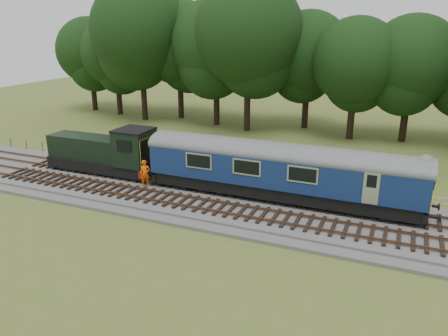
% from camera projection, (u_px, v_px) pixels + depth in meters
% --- Properties ---
extents(ground, '(120.00, 120.00, 0.00)m').
position_uv_depth(ground, '(221.00, 203.00, 29.29)').
color(ground, '#536525').
rests_on(ground, ground).
extents(ballast, '(70.00, 7.00, 0.35)m').
position_uv_depth(ballast, '(221.00, 201.00, 29.23)').
color(ballast, '#4C4C4F').
rests_on(ballast, ground).
extents(track_north, '(67.20, 2.40, 0.21)m').
position_uv_depth(track_north, '(229.00, 190.00, 30.38)').
color(track_north, black).
rests_on(track_north, ballast).
extents(track_south, '(67.20, 2.40, 0.21)m').
position_uv_depth(track_south, '(211.00, 206.00, 27.76)').
color(track_south, black).
rests_on(track_south, ballast).
extents(fence, '(64.00, 0.12, 1.00)m').
position_uv_depth(fence, '(244.00, 182.00, 33.22)').
color(fence, '#6B6054').
rests_on(fence, ground).
extents(tree_line, '(70.00, 8.00, 18.00)m').
position_uv_depth(tree_line, '(299.00, 132.00, 48.50)').
color(tree_line, black).
rests_on(tree_line, ground).
extents(dmu_railcar, '(18.05, 2.86, 3.88)m').
position_uv_depth(dmu_railcar, '(280.00, 167.00, 28.35)').
color(dmu_railcar, black).
rests_on(dmu_railcar, ground).
extents(shunter_loco, '(8.91, 2.60, 3.38)m').
position_uv_depth(shunter_loco, '(106.00, 152.00, 33.71)').
color(shunter_loco, black).
rests_on(shunter_loco, ground).
extents(worker, '(0.85, 0.82, 1.95)m').
position_uv_depth(worker, '(145.00, 174.00, 30.97)').
color(worker, '#F9580D').
rests_on(worker, ballast).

